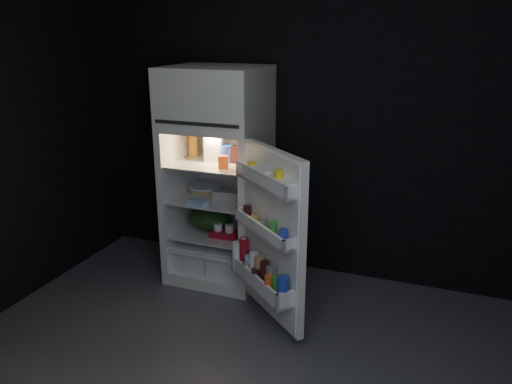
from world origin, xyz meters
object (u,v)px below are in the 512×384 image
at_px(egg_carton, 230,195).
at_px(yogurt_tray, 225,234).
at_px(fridge_door, 269,239).
at_px(refrigerator, 219,168).
at_px(milk_jug, 214,146).

relative_size(egg_carton, yogurt_tray, 1.20).
bearing_deg(yogurt_tray, fridge_door, -42.01).
relative_size(refrigerator, egg_carton, 6.43).
bearing_deg(egg_carton, fridge_door, -54.89).
bearing_deg(yogurt_tray, refrigerator, 123.48).
height_order(fridge_door, egg_carton, fridge_door).
xyz_separation_m(fridge_door, yogurt_tray, (-0.54, 0.46, -0.23)).
height_order(fridge_door, yogurt_tray, fridge_door).
height_order(refrigerator, egg_carton, refrigerator).
distance_m(milk_jug, egg_carton, 0.42).
distance_m(refrigerator, egg_carton, 0.25).
relative_size(fridge_door, yogurt_tray, 5.27).
bearing_deg(refrigerator, egg_carton, -30.23).
bearing_deg(egg_carton, yogurt_tray, -106.40).
distance_m(refrigerator, yogurt_tray, 0.55).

